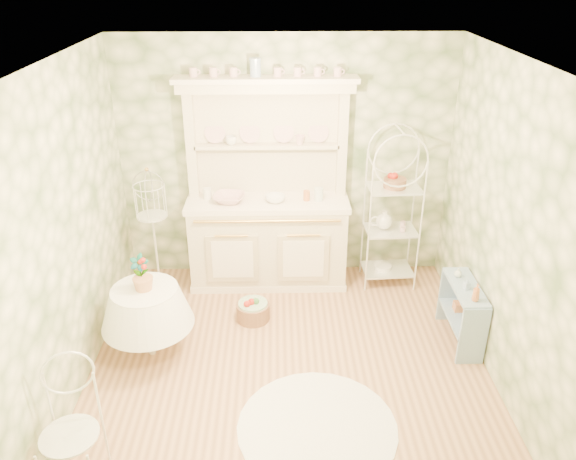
{
  "coord_description": "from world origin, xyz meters",
  "views": [
    {
      "loc": [
        -0.09,
        -4.04,
        3.4
      ],
      "look_at": [
        0.0,
        0.5,
        1.15
      ],
      "focal_mm": 35.0,
      "sensor_mm": 36.0,
      "label": 1
    }
  ],
  "objects_px": {
    "cafe_chair": "(71,441)",
    "birdcage_stand": "(154,235)",
    "side_shelf": "(462,313)",
    "floor_basket": "(253,309)",
    "kitchen_dresser": "(267,188)",
    "bakers_rack": "(392,210)",
    "round_table": "(149,324)"
  },
  "relations": [
    {
      "from": "bakers_rack",
      "to": "round_table",
      "type": "xyz_separation_m",
      "value": [
        -2.44,
        -1.26,
        -0.57
      ]
    },
    {
      "from": "kitchen_dresser",
      "to": "bakers_rack",
      "type": "distance_m",
      "value": 1.38
    },
    {
      "from": "kitchen_dresser",
      "to": "birdcage_stand",
      "type": "bearing_deg",
      "value": -172.16
    },
    {
      "from": "kitchen_dresser",
      "to": "floor_basket",
      "type": "xyz_separation_m",
      "value": [
        -0.15,
        -0.76,
        -1.03
      ]
    },
    {
      "from": "cafe_chair",
      "to": "birdcage_stand",
      "type": "distance_m",
      "value": 2.58
    },
    {
      "from": "bakers_rack",
      "to": "side_shelf",
      "type": "xyz_separation_m",
      "value": [
        0.5,
        -1.12,
        -0.58
      ]
    },
    {
      "from": "kitchen_dresser",
      "to": "round_table",
      "type": "distance_m",
      "value": 1.88
    },
    {
      "from": "side_shelf",
      "to": "floor_basket",
      "type": "bearing_deg",
      "value": 170.01
    },
    {
      "from": "kitchen_dresser",
      "to": "floor_basket",
      "type": "relative_size",
      "value": 6.36
    },
    {
      "from": "round_table",
      "to": "floor_basket",
      "type": "distance_m",
      "value": 1.1
    },
    {
      "from": "kitchen_dresser",
      "to": "cafe_chair",
      "type": "bearing_deg",
      "value": -115.85
    },
    {
      "from": "bakers_rack",
      "to": "kitchen_dresser",
      "type": "bearing_deg",
      "value": 175.21
    },
    {
      "from": "kitchen_dresser",
      "to": "round_table",
      "type": "relative_size",
      "value": 3.46
    },
    {
      "from": "bakers_rack",
      "to": "side_shelf",
      "type": "distance_m",
      "value": 1.36
    },
    {
      "from": "kitchen_dresser",
      "to": "side_shelf",
      "type": "distance_m",
      "value": 2.34
    },
    {
      "from": "bakers_rack",
      "to": "cafe_chair",
      "type": "distance_m",
      "value": 3.84
    },
    {
      "from": "side_shelf",
      "to": "bakers_rack",
      "type": "bearing_deg",
      "value": 115.26
    },
    {
      "from": "birdcage_stand",
      "to": "floor_basket",
      "type": "distance_m",
      "value": 1.34
    },
    {
      "from": "bakers_rack",
      "to": "birdcage_stand",
      "type": "xyz_separation_m",
      "value": [
        -2.57,
        -0.13,
        -0.22
      ]
    },
    {
      "from": "side_shelf",
      "to": "birdcage_stand",
      "type": "bearing_deg",
      "value": 163.19
    },
    {
      "from": "side_shelf",
      "to": "birdcage_stand",
      "type": "relative_size",
      "value": 0.54
    },
    {
      "from": "bakers_rack",
      "to": "floor_basket",
      "type": "xyz_separation_m",
      "value": [
        -1.51,
        -0.73,
        -0.78
      ]
    },
    {
      "from": "cafe_chair",
      "to": "birdcage_stand",
      "type": "bearing_deg",
      "value": 68.09
    },
    {
      "from": "birdcage_stand",
      "to": "bakers_rack",
      "type": "bearing_deg",
      "value": 2.91
    },
    {
      "from": "side_shelf",
      "to": "round_table",
      "type": "height_order",
      "value": "round_table"
    },
    {
      "from": "round_table",
      "to": "cafe_chair",
      "type": "relative_size",
      "value": 0.82
    },
    {
      "from": "cafe_chair",
      "to": "birdcage_stand",
      "type": "xyz_separation_m",
      "value": [
        0.11,
        2.57,
        0.28
      ]
    },
    {
      "from": "round_table",
      "to": "bakers_rack",
      "type": "bearing_deg",
      "value": 27.33
    },
    {
      "from": "kitchen_dresser",
      "to": "birdcage_stand",
      "type": "height_order",
      "value": "kitchen_dresser"
    },
    {
      "from": "kitchen_dresser",
      "to": "cafe_chair",
      "type": "xyz_separation_m",
      "value": [
        -1.33,
        -2.74,
        -0.74
      ]
    },
    {
      "from": "floor_basket",
      "to": "birdcage_stand",
      "type": "bearing_deg",
      "value": 150.75
    },
    {
      "from": "side_shelf",
      "to": "round_table",
      "type": "bearing_deg",
      "value": -176.22
    }
  ]
}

